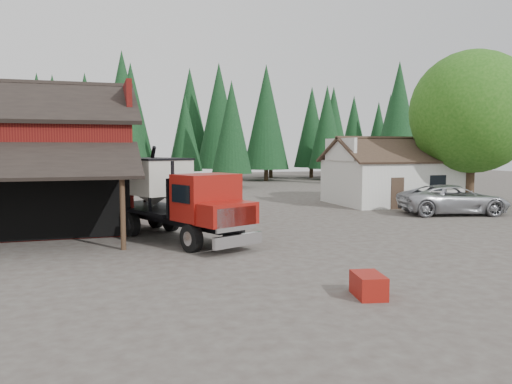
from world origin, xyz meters
name	(u,v)px	position (x,y,z in m)	size (l,w,h in m)	color
ground	(282,251)	(0.00, 0.00, 0.00)	(120.00, 120.00, 0.00)	#433A35
red_barn	(1,172)	(-11.00, 9.90, 2.69)	(12.80, 13.63, 7.18)	maroon
farmhouse	(392,180)	(13.00, 13.00, 1.67)	(8.60, 6.42, 4.65)	silver
deciduous_tree	(472,116)	(17.01, 9.97, 5.91)	(8.00, 8.00, 10.20)	#382619
conifer_backdrop	(156,181)	(0.00, 42.00, 0.00)	(76.00, 16.00, 16.00)	black
near_pine_b	(232,127)	(6.00, 30.00, 5.89)	(3.96, 3.96, 10.40)	#382619
near_pine_c	(399,117)	(22.00, 26.00, 6.89)	(4.84, 4.84, 12.40)	#382619
near_pine_d	(123,112)	(-4.00, 34.00, 7.39)	(5.28, 5.28, 13.40)	#382619
feed_truck	(172,195)	(-3.50, 3.91, 1.84)	(5.71, 8.91, 3.94)	black
silver_car	(453,200)	(13.21, 6.86, 0.86)	(2.85, 6.19, 1.72)	#B5B7BD
equip_box	(368,285)	(0.14, -6.00, 0.30)	(0.70, 1.10, 0.60)	maroon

